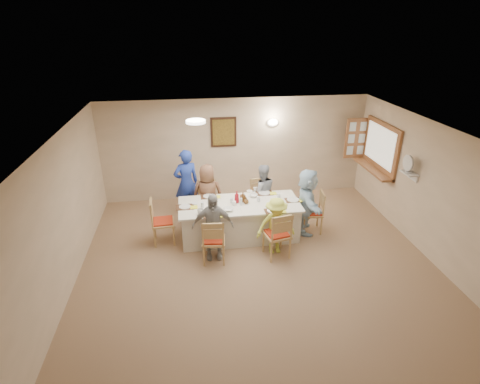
{
  "coord_description": "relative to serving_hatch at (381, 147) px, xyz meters",
  "views": [
    {
      "loc": [
        -1.17,
        -5.26,
        4.15
      ],
      "look_at": [
        -0.2,
        1.4,
        1.05
      ],
      "focal_mm": 28.0,
      "sensor_mm": 36.0,
      "label": 1
    }
  ],
  "objects": [
    {
      "name": "desk_fan",
      "position": [
        -0.11,
        -1.35,
        0.05
      ],
      "size": [
        0.3,
        0.3,
        0.28
      ],
      "primitive_type": null,
      "color": "#A5A5A8",
      "rests_on": "fan_shelf"
    },
    {
      "name": "caregiver",
      "position": [
        -4.46,
        0.21,
        -0.71
      ],
      "size": [
        0.79,
        0.71,
        1.58
      ],
      "primitive_type": "imported",
      "rotation": [
        0.0,
        0.0,
        3.45
      ],
      "color": "#2540B3",
      "rests_on": "ground"
    },
    {
      "name": "condiment_ketchup",
      "position": [
        -3.46,
        -0.88,
        -0.61
      ],
      "size": [
        0.15,
        0.15,
        0.25
      ],
      "primitive_type": "imported",
      "rotation": [
        0.0,
        0.0,
        0.28
      ],
      "color": "#9F0D1A",
      "rests_on": "dining_table"
    },
    {
      "name": "napkin_re",
      "position": [
        -2.11,
        -0.99,
        -0.73
      ],
      "size": [
        0.14,
        0.14,
        0.01
      ],
      "primitive_type": "cube",
      "color": "#F5F633",
      "rests_on": "dining_table"
    },
    {
      "name": "napkin_fr",
      "position": [
        -2.63,
        -1.41,
        -0.73
      ],
      "size": [
        0.13,
        0.13,
        0.01
      ],
      "primitive_type": "cube",
      "color": "#F5F633",
      "rests_on": "dining_table"
    },
    {
      "name": "placemat_le",
      "position": [
        -4.51,
        -0.94,
        -0.74
      ],
      "size": [
        0.36,
        0.27,
        0.01
      ],
      "primitive_type": "cube",
      "color": "#472B19",
      "rests_on": "dining_table"
    },
    {
      "name": "teacup_a",
      "position": [
        -4.21,
        -1.25,
        -0.69
      ],
      "size": [
        0.2,
        0.2,
        0.1
      ],
      "primitive_type": "imported",
      "rotation": [
        0.0,
        0.0,
        0.36
      ],
      "color": "white",
      "rests_on": "dining_table"
    },
    {
      "name": "placemat_bl",
      "position": [
        -4.01,
        -0.52,
        -0.74
      ],
      "size": [
        0.33,
        0.25,
        0.01
      ],
      "primitive_type": "cube",
      "color": "#472B19",
      "rests_on": "dining_table"
    },
    {
      "name": "placemat_fl",
      "position": [
        -4.01,
        -1.36,
        -0.74
      ],
      "size": [
        0.33,
        0.24,
        0.01
      ],
      "primitive_type": "cube",
      "color": "#472B19",
      "rests_on": "dining_table"
    },
    {
      "name": "diner_back_right",
      "position": [
        -2.81,
        -0.26,
        -0.84
      ],
      "size": [
        0.71,
        0.59,
        1.32
      ],
      "primitive_type": "imported",
      "rotation": [
        0.0,
        0.0,
        3.21
      ],
      "color": "#9499A7",
      "rests_on": "ground"
    },
    {
      "name": "diner_front_right",
      "position": [
        -2.81,
        -1.62,
        -0.92
      ],
      "size": [
        0.78,
        0.49,
        1.16
      ],
      "primitive_type": "imported",
      "rotation": [
        0.0,
        0.0,
        0.04
      ],
      "color": "#DBE852",
      "rests_on": "ground"
    },
    {
      "name": "wall_sconce",
      "position": [
        -2.31,
        1.04,
        0.4
      ],
      "size": [
        0.26,
        0.09,
        0.18
      ],
      "primitive_type": "ellipsoid",
      "color": "white",
      "rests_on": "room_walls"
    },
    {
      "name": "chair_back_left",
      "position": [
        -4.01,
        -0.14,
        -1.04
      ],
      "size": [
        0.45,
        0.45,
        0.92
      ],
      "primitive_type": null,
      "rotation": [
        0.0,
        0.0,
        0.03
      ],
      "color": "tan",
      "rests_on": "ground"
    },
    {
      "name": "diner_back_left",
      "position": [
        -4.01,
        -0.26,
        -0.81
      ],
      "size": [
        0.72,
        0.51,
        1.38
      ],
      "primitive_type": "imported",
      "rotation": [
        0.0,
        0.0,
        3.08
      ],
      "color": "brown",
      "rests_on": "ground"
    },
    {
      "name": "ground",
      "position": [
        -3.21,
        -2.4,
        -1.5
      ],
      "size": [
        7.0,
        7.0,
        0.0
      ],
      "primitive_type": "plane",
      "color": "#A57F58"
    },
    {
      "name": "hatch_sill",
      "position": [
        -0.12,
        0.0,
        -0.53
      ],
      "size": [
        0.3,
        1.5,
        0.05
      ],
      "primitive_type": "cube",
      "color": "#985E37",
      "rests_on": "room_walls"
    },
    {
      "name": "serving_hatch",
      "position": [
        0.0,
        0.0,
        0.0
      ],
      "size": [
        0.06,
        1.5,
        1.15
      ],
      "primitive_type": "cube",
      "color": "#985E37",
      "rests_on": "room_walls"
    },
    {
      "name": "condiment_brown",
      "position": [
        -3.33,
        -0.84,
        -0.64
      ],
      "size": [
        0.14,
        0.14,
        0.21
      ],
      "primitive_type": "imported",
      "rotation": [
        0.0,
        0.0,
        0.26
      ],
      "color": "#583717",
      "rests_on": "dining_table"
    },
    {
      "name": "teacup_b",
      "position": [
        -2.98,
        -0.38,
        -0.7
      ],
      "size": [
        0.12,
        0.12,
        0.08
      ],
      "primitive_type": "imported",
      "rotation": [
        0.0,
        0.0,
        0.16
      ],
      "color": "white",
      "rests_on": "dining_table"
    },
    {
      "name": "plate_br",
      "position": [
        -2.81,
        -0.52,
        -0.73
      ],
      "size": [
        0.25,
        0.25,
        0.02
      ],
      "primitive_type": "cylinder",
      "color": "white",
      "rests_on": "dining_table"
    },
    {
      "name": "chair_left_end",
      "position": [
        -4.96,
        -0.94,
        -1.02
      ],
      "size": [
        0.48,
        0.48,
        0.95
      ],
      "primitive_type": null,
      "rotation": [
        0.0,
        0.0,
        1.62
      ],
      "color": "tan",
      "rests_on": "ground"
    },
    {
      "name": "napkin_fl",
      "position": [
        -3.83,
        -1.41,
        -0.73
      ],
      "size": [
        0.14,
        0.14,
        0.01
      ],
      "primitive_type": "cube",
      "color": "#F5F633",
      "rests_on": "dining_table"
    },
    {
      "name": "placemat_re",
      "position": [
        -2.29,
        -0.94,
        -0.74
      ],
      "size": [
        0.32,
        0.24,
        0.01
      ],
      "primitive_type": "cube",
      "color": "#472B19",
      "rests_on": "dining_table"
    },
    {
      "name": "napkin_br",
      "position": [
        -2.63,
        -0.57,
        -0.73
      ],
      "size": [
        0.14,
        0.14,
        0.01
      ],
      "primitive_type": "cube",
      "color": "#F5F633",
      "rests_on": "dining_table"
    },
    {
      "name": "plate_fr",
      "position": [
        -2.81,
        -1.36,
        -0.73
      ],
      "size": [
        0.23,
        0.23,
        0.01
      ],
      "primitive_type": "cylinder",
      "color": "white",
      "rests_on": "dining_table"
    },
    {
      "name": "plate_le",
      "position": [
        -4.51,
        -0.94,
        -0.73
      ],
      "size": [
        0.23,
        0.23,
        0.01
      ],
      "primitive_type": "cylinder",
      "color": "white",
      "rests_on": "dining_table"
    },
    {
      "name": "bowl_b",
      "position": [
        -3.07,
        -0.65,
        -0.71
      ],
      "size": [
        0.22,
        0.22,
        0.06
      ],
      "primitive_type": "imported",
      "rotation": [
        0.0,
        0.0,
        0.12
      ],
      "color": "white",
      "rests_on": "dining_table"
    },
    {
      "name": "plate_fl",
      "position": [
        -4.01,
        -1.36,
        -0.73
      ],
      "size": [
        0.23,
        0.23,
        0.01
      ],
      "primitive_type": "cylinder",
      "color": "white",
      "rests_on": "dining_table"
    },
    {
      "name": "wall_picture",
      "position": [
        -3.51,
        1.06,
        0.2
      ],
      "size": [
        0.62,
        0.05,
        0.72
      ],
      "color": "#3F2216",
      "rests_on": "room_walls"
    },
    {
      "name": "plate_re",
      "position": [
        -2.29,
        -0.94,
        -0.73
      ],
      "size": [
        0.25,
        0.25,
        0.02
      ],
      "primitive_type": "cylinder",
      "color": "white",
      "rests_on": "dining_table"
    },
    {
      "name": "napkin_bl",
      "position": [
        -3.83,
        -0.57,
        -0.73
      ],
      "size": [
        0.14,
        0.14,
        0.01
      ],
      "primitive_type": "cube",
      "color": "#F5F633",
      "rests_on": "dining_table"
    },
    {
      "name": "diner_front_left",
      "position": [
        -4.01,
        -1.62,
        -0.84
      ],
      "size": [
        0.81,
        0.4,
        1.33
      ],
      "primitive_type": "imported",
      "rotation": [
        0.0,
        0.0,
        -0.05
      ],
      "color": "#A0A0A0",
      "rests_on": "ground"
    },
    {
      "name": "placemat_br",
      "position": [
        -2.81,
        -0.52,
        -0.74
      ],
      "size": [
        0.36,
        0.27,
        0.01
      ],
      "primitive_type": "cube",
      "color": "#472B19",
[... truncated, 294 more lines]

